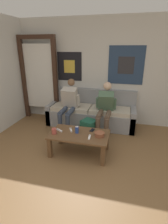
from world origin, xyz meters
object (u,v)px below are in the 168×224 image
Objects in this scene: person_seated_adult at (69,104)px; person_seated_teen at (105,107)px; drink_can_blue at (77,130)px; game_controller_near_right at (89,137)px; pillar_candle at (54,131)px; backpack at (88,130)px; cell_phone at (92,130)px; ceramic_bowl at (99,134)px; couch at (91,113)px; game_controller_near_left at (71,130)px; coffee_table at (79,137)px; game_controller_far_center at (59,130)px.

person_seated_teen is (0.85, 0.01, -0.01)m from person_seated_adult.
drink_can_blue reaches higher than game_controller_near_right.
drink_can_blue is at bearing 18.26° from pillar_candle.
pillar_candle is at bearing -161.74° from drink_can_blue.
cell_phone is at bearing -68.21° from backpack.
backpack is 0.77m from game_controller_near_right.
ceramic_bowl is 1.59× the size of pillar_candle.
couch is at bearing 108.03° from ceramic_bowl.
game_controller_near_right reaches higher than backpack.
drink_can_blue is at bearing -25.54° from game_controller_near_left.
person_seated_teen is at bearing 80.76° from cell_phone.
pillar_candle is at bearing -166.66° from coffee_table.
person_seated_teen reaches higher than game_controller_far_center.
backpack is at bearing -82.39° from couch.
person_seated_teen reaches higher than couch.
person_seated_teen reaches higher than backpack.
game_controller_far_center is 0.62m from cell_phone.
game_controller_far_center is at bearing -164.04° from cell_phone.
person_seated_adult is 0.79m from backpack.
cell_phone is at bearing 14.47° from game_controller_near_left.
pillar_candle is 0.71m from cell_phone.
pillar_candle is at bearing -155.27° from cell_phone.
drink_can_blue is (0.47, -0.93, -0.17)m from person_seated_adult.
backpack is 2.86× the size of game_controller_near_left.
ceramic_bowl is at bearing 0.14° from coffee_table.
couch is 1.35m from game_controller_far_center.
person_seated_adult is at bearing 133.00° from ceramic_bowl.
backpack is 0.90m from pillar_candle.
game_controller_near_right is at bearing -147.33° from ceramic_bowl.
cell_phone is at bearing 43.57° from coffee_table.
game_controller_near_left is at bearing -113.14° from backpack.
person_seated_teen is 0.81m from cell_phone.
game_controller_near_left is 0.21m from game_controller_far_center.
person_seated_teen reaches higher than drink_can_blue.
drink_can_blue is at bearing -111.86° from person_seated_teen.
game_controller_near_right and game_controller_far_center have the same top height.
game_controller_near_left is (-0.22, -0.52, 0.22)m from backpack.
coffee_table is at bearing -179.86° from ceramic_bowl.
person_seated_teen is (0.33, 0.97, 0.29)m from coffee_table.
backpack is at bearing 86.93° from coffee_table.
coffee_table is 5.92× the size of ceramic_bowl.
cell_phone reaches higher than coffee_table.
person_seated_teen is 2.75× the size of backpack.
coffee_table is 0.29m from cell_phone.
person_seated_adult reaches higher than coffee_table.
person_seated_adult is 2.86× the size of backpack.
person_seated_teen is 0.98m from ceramic_bowl.
game_controller_near_left is 0.98× the size of game_controller_near_right.
person_seated_adult reaches higher than game_controller_near_left.
couch is 1.45m from game_controller_near_right.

